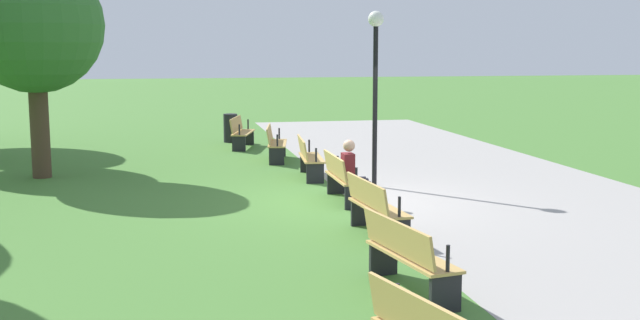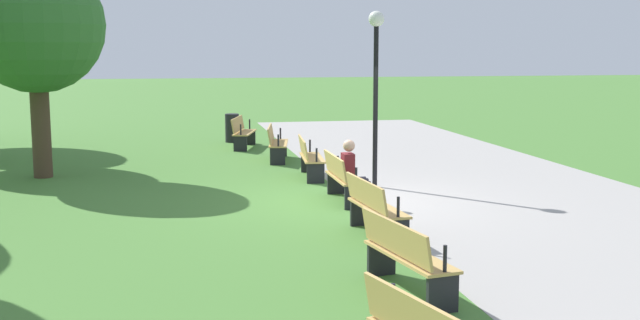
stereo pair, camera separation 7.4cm
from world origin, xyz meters
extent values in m
plane|color=#477A33|center=(0.00, 0.00, 0.00)|extent=(120.00, 120.00, 0.00)
cube|color=#A39E99|center=(0.00, 3.20, 0.00)|extent=(31.16, 6.16, 0.01)
cube|color=tan|center=(-8.11, -1.09, 0.45)|extent=(1.69, 0.86, 0.04)
cube|color=tan|center=(-8.16, -1.29, 0.69)|extent=(1.60, 0.53, 0.40)
cube|color=black|center=(-8.84, -0.89, 0.21)|extent=(0.16, 0.38, 0.43)
cylinder|color=black|center=(-8.83, -0.87, 0.61)|extent=(0.05, 0.05, 0.30)
cube|color=black|center=(-7.38, -1.29, 0.21)|extent=(0.16, 0.38, 0.43)
cylinder|color=black|center=(-7.38, -1.27, 0.61)|extent=(0.05, 0.05, 0.30)
cube|color=tan|center=(-5.44, -0.49, 0.45)|extent=(1.68, 0.72, 0.04)
cube|color=tan|center=(-5.48, -0.68, 0.69)|extent=(1.62, 0.39, 0.40)
cube|color=black|center=(-6.19, -0.35, 0.21)|extent=(0.13, 0.38, 0.43)
cylinder|color=black|center=(-6.18, -0.33, 0.61)|extent=(0.05, 0.05, 0.30)
cube|color=black|center=(-4.70, -0.62, 0.21)|extent=(0.13, 0.38, 0.43)
cylinder|color=black|center=(-4.70, -0.60, 0.61)|extent=(0.05, 0.05, 0.30)
cube|color=tan|center=(-2.73, -0.12, 0.45)|extent=(1.66, 0.58, 0.04)
cube|color=tan|center=(-2.75, -0.32, 0.69)|extent=(1.63, 0.25, 0.40)
cube|color=black|center=(-3.48, -0.05, 0.21)|extent=(0.09, 0.38, 0.43)
cylinder|color=black|center=(-3.48, -0.03, 0.61)|extent=(0.05, 0.05, 0.30)
cube|color=black|center=(-1.98, -0.19, 0.21)|extent=(0.09, 0.38, 0.43)
cylinder|color=black|center=(-1.98, -0.17, 0.61)|extent=(0.05, 0.05, 0.30)
cube|color=tan|center=(0.00, 0.00, 0.45)|extent=(1.63, 0.44, 0.04)
cube|color=tan|center=(0.00, -0.20, 0.69)|extent=(1.63, 0.10, 0.40)
cube|color=black|center=(-0.75, 0.00, 0.21)|extent=(0.06, 0.37, 0.43)
cylinder|color=black|center=(-0.75, 0.02, 0.61)|extent=(0.04, 0.04, 0.30)
cube|color=black|center=(0.75, 0.00, 0.21)|extent=(0.06, 0.37, 0.43)
cylinder|color=black|center=(0.75, 0.02, 0.61)|extent=(0.04, 0.04, 0.30)
cube|color=tan|center=(2.73, -0.12, 0.45)|extent=(1.66, 0.58, 0.04)
cube|color=tan|center=(2.75, -0.32, 0.69)|extent=(1.63, 0.25, 0.40)
cube|color=black|center=(1.98, -0.19, 0.21)|extent=(0.09, 0.38, 0.43)
cylinder|color=black|center=(1.98, -0.17, 0.61)|extent=(0.05, 0.05, 0.30)
cube|color=black|center=(3.48, -0.05, 0.21)|extent=(0.09, 0.38, 0.43)
cylinder|color=black|center=(3.48, -0.03, 0.61)|extent=(0.05, 0.05, 0.30)
cube|color=tan|center=(5.44, -0.49, 0.45)|extent=(1.68, 0.72, 0.04)
cube|color=tan|center=(5.48, -0.68, 0.69)|extent=(1.62, 0.39, 0.40)
cube|color=black|center=(4.70, -0.62, 0.21)|extent=(0.13, 0.38, 0.43)
cylinder|color=black|center=(4.70, -0.60, 0.61)|extent=(0.05, 0.05, 0.30)
cube|color=black|center=(6.19, -0.35, 0.21)|extent=(0.13, 0.38, 0.43)
cylinder|color=black|center=(6.18, -0.33, 0.61)|extent=(0.05, 0.05, 0.30)
cylinder|color=black|center=(7.38, -1.27, 0.61)|extent=(0.05, 0.05, 0.30)
cube|color=maroon|center=(0.27, -0.02, 0.70)|extent=(0.32, 0.20, 0.50)
sphere|color=tan|center=(0.27, 0.00, 1.09)|extent=(0.22, 0.22, 0.22)
cylinder|color=#23232D|center=(0.18, 0.16, 0.43)|extent=(0.13, 0.36, 0.13)
cylinder|color=#23232D|center=(0.18, 0.34, 0.21)|extent=(0.11, 0.11, 0.43)
cylinder|color=#23232D|center=(0.36, 0.16, 0.43)|extent=(0.13, 0.36, 0.13)
cylinder|color=#23232D|center=(0.36, 0.34, 0.21)|extent=(0.11, 0.11, 0.43)
cylinder|color=#4C3828|center=(-3.95, -6.00, 1.20)|extent=(0.41, 0.41, 2.39)
sphere|color=#336B2D|center=(-3.95, -6.00, 3.36)|extent=(2.97, 2.97, 2.97)
cylinder|color=black|center=(-1.37, 0.94, 1.65)|extent=(0.10, 0.10, 3.30)
sphere|color=white|center=(-1.37, 0.94, 3.44)|extent=(0.32, 0.32, 0.32)
cylinder|color=black|center=(-9.57, -1.33, 0.43)|extent=(0.42, 0.42, 0.87)
camera|label=1|loc=(13.76, -3.28, 2.86)|focal=42.99mm
camera|label=2|loc=(13.77, -3.21, 2.86)|focal=42.99mm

